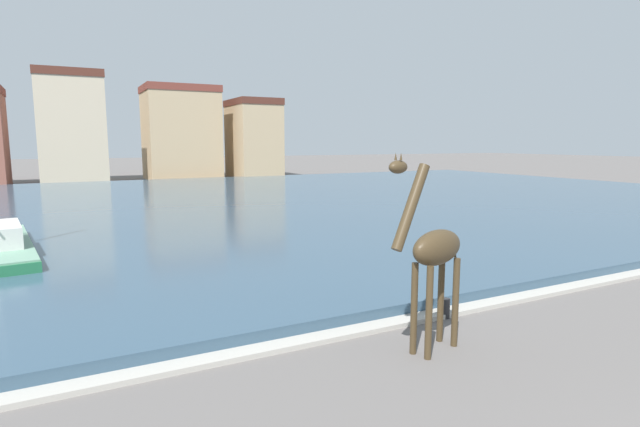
% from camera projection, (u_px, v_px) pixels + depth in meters
% --- Properties ---
extents(harbor_water, '(86.14, 46.87, 0.39)m').
position_uv_depth(harbor_water, '(189.00, 206.00, 33.12)').
color(harbor_water, '#334C60').
rests_on(harbor_water, ground).
extents(quay_edge_coping, '(86.14, 0.50, 0.12)m').
position_uv_depth(quay_edge_coping, '(408.00, 320.00, 12.33)').
color(quay_edge_coping, '#ADA89E').
rests_on(quay_edge_coping, ground).
extents(giraffe_statue, '(2.38, 1.03, 4.23)m').
position_uv_depth(giraffe_statue, '(433.00, 252.00, 10.35)').
color(giraffe_statue, '#42331E').
rests_on(giraffe_statue, ground).
extents(mooring_bollard, '(0.24, 0.24, 0.50)m').
position_uv_depth(mooring_bollard, '(445.00, 308.00, 12.64)').
color(mooring_bollard, '#232326').
rests_on(mooring_bollard, ground).
extents(townhouse_end_terrace, '(6.56, 7.93, 11.75)m').
position_uv_depth(townhouse_end_terrace, '(71.00, 128.00, 53.35)').
color(townhouse_end_terrace, '#C6B293').
rests_on(townhouse_end_terrace, ground).
extents(townhouse_corner_house, '(8.38, 7.22, 10.94)m').
position_uv_depth(townhouse_corner_house, '(181.00, 133.00, 59.76)').
color(townhouse_corner_house, tan).
rests_on(townhouse_corner_house, ground).
extents(townhouse_narrow_midrow, '(5.29, 7.61, 9.60)m').
position_uv_depth(townhouse_narrow_midrow, '(253.00, 139.00, 62.12)').
color(townhouse_narrow_midrow, tan).
rests_on(townhouse_narrow_midrow, ground).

